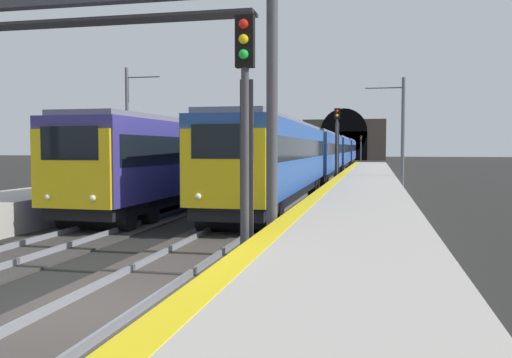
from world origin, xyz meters
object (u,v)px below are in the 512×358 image
train_main_approaching (329,153)px  railway_signal_far (361,146)px  railway_signal_near (245,123)px  railway_signal_mid (337,141)px  catenary_mast_far (128,129)px  overhead_signal_gantry (115,54)px  catenary_mast_near (402,134)px  train_adjacent_platform (272,153)px

train_main_approaching → railway_signal_far: railway_signal_far is taller
railway_signal_far → railway_signal_near: bearing=0.0°
railway_signal_mid → catenary_mast_far: catenary_mast_far is taller
overhead_signal_gantry → railway_signal_far: bearing=-2.6°
railway_signal_far → overhead_signal_gantry: overhead_signal_gantry is taller
railway_signal_far → railway_signal_mid: bearing=0.0°
catenary_mast_far → railway_signal_near: bearing=-148.5°
railway_signal_near → catenary_mast_far: 23.51m
railway_signal_near → railway_signal_mid: size_ratio=0.99×
railway_signal_far → catenary_mast_near: catenary_mast_near is taller
railway_signal_near → railway_signal_mid: railway_signal_mid is taller
catenary_mast_near → train_main_approaching: bearing=16.7°
train_adjacent_platform → railway_signal_mid: 10.53m
train_main_approaching → catenary_mast_near: size_ratio=11.12×
train_main_approaching → railway_signal_mid: (-16.13, -1.86, 0.93)m
train_adjacent_platform → catenary_mast_far: (-15.72, 6.07, 1.66)m
train_main_approaching → overhead_signal_gantry: bearing=-3.5°
train_main_approaching → train_adjacent_platform: (-7.67, 4.34, 0.01)m
railway_signal_far → train_main_approaching: bearing=-2.2°
railway_signal_far → catenary_mast_near: bearing=3.5°
train_adjacent_platform → catenary_mast_near: bearing=41.0°
train_adjacent_platform → catenary_mast_near: size_ratio=9.14×
railway_signal_far → catenary_mast_far: 72.87m
railway_signal_far → overhead_signal_gantry: bearing=-2.6°
railway_signal_far → overhead_signal_gantry: (-89.61, 4.03, 2.15)m
catenary_mast_far → catenary_mast_near: bearing=-79.1°
railway_signal_near → train_adjacent_platform: bearing=-170.2°
catenary_mast_near → railway_signal_near: bearing=169.7°
railway_signal_near → railway_signal_far: (91.87, -0.00, -0.24)m
railway_signal_mid → catenary_mast_near: bearing=45.7°
catenary_mast_far → train_adjacent_platform: bearing=-21.1°
train_adjacent_platform → overhead_signal_gantry: bearing=5.1°
train_adjacent_platform → railway_signal_far: bearing=175.1°
railway_signal_far → overhead_signal_gantry: 89.73m
train_main_approaching → catenary_mast_near: catenary_mast_near is taller
train_adjacent_platform → overhead_signal_gantry: size_ratio=7.44×
railway_signal_far → catenary_mast_near: (-68.66, -4.20, 0.57)m
railway_signal_near → catenary_mast_far: bearing=-148.5°
train_main_approaching → railway_signal_near: size_ratio=14.27×
catenary_mast_near → railway_signal_far: bearing=3.5°
railway_signal_mid → overhead_signal_gantry: size_ratio=0.64×
catenary_mast_near → train_adjacent_platform: bearing=39.6°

